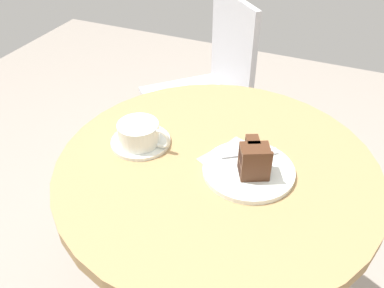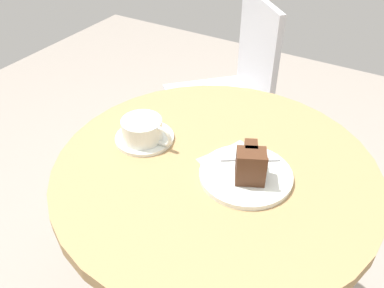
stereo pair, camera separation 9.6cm
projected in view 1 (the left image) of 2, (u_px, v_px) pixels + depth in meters
cafe_table at (215, 199)px, 1.04m from camera, size 0.77×0.77×0.72m
saucer at (140, 142)px, 1.03m from camera, size 0.15×0.15×0.01m
coffee_cup at (139, 133)px, 1.00m from camera, size 0.14×0.10×0.06m
teaspoon at (141, 130)px, 1.06m from camera, size 0.06×0.10×0.00m
cake_plate at (248, 170)px, 0.94m from camera, size 0.21×0.21×0.01m
cake_slice at (254, 160)px, 0.90m from camera, size 0.08×0.10×0.08m
fork at (256, 153)px, 0.98m from camera, size 0.12×0.09×0.00m
napkin at (238, 160)px, 0.97m from camera, size 0.18×0.18×0.00m
cafe_chair at (212, 82)px, 1.73m from camera, size 0.54×0.54×0.85m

